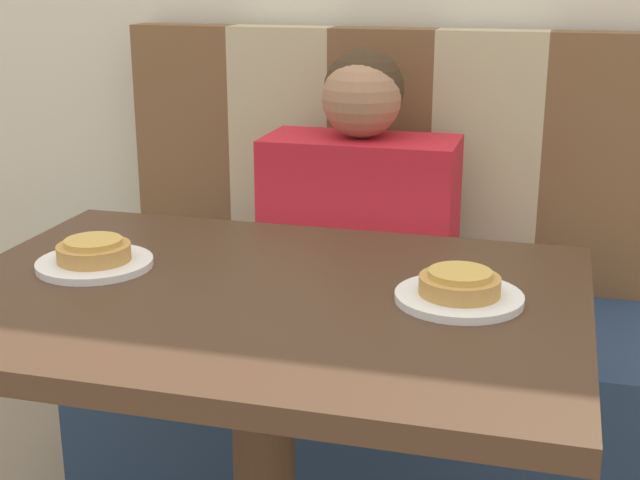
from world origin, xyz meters
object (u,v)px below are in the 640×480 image
object	(u,v)px
person	(361,193)
pizza_left	(94,250)
plate_left	(95,263)
pizza_right	(460,283)
plate_right	(459,297)

from	to	relation	value
person	pizza_left	world-z (taller)	person
plate_left	pizza_right	xyz separation A→B (m)	(0.59, 0.00, 0.02)
plate_right	plate_left	bearing A→B (deg)	180.00
plate_left	pizza_right	distance (m)	0.59
plate_right	pizza_left	size ratio (longest dim) A/B	1.58
person	plate_left	distance (m)	0.72
pizza_right	plate_left	bearing A→B (deg)	-180.00
plate_left	plate_right	size ratio (longest dim) A/B	1.00
pizza_left	pizza_right	xyz separation A→B (m)	(0.59, 0.00, 0.00)
plate_right	pizza_right	world-z (taller)	pizza_right
person	plate_right	world-z (taller)	person
person	plate_left	bearing A→B (deg)	-114.25
person	pizza_right	bearing A→B (deg)	-65.75
plate_right	person	bearing A→B (deg)	114.25
plate_left	plate_right	world-z (taller)	same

